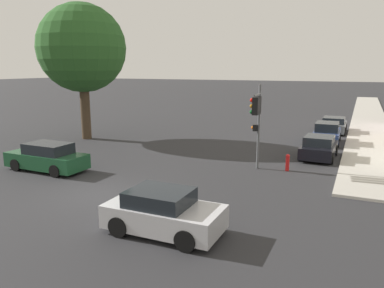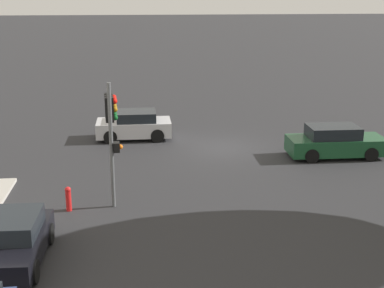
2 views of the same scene
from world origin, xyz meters
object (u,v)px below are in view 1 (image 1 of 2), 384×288
Objects in this scene: crossing_car_0 at (163,213)px; parked_car_2 at (334,125)px; traffic_signal at (256,111)px; parked_car_1 at (327,134)px; parked_car_0 at (319,148)px; street_tree at (82,49)px; fire_hydrant at (288,162)px; crossing_car_1 at (47,158)px.

crossing_car_0 is 23.91m from parked_car_2.
traffic_signal reaches higher than parked_car_1.
street_tree is at bearing 93.92° from parked_car_0.
fire_hydrant is (16.16, -3.01, -6.41)m from street_tree.
traffic_signal is 10.24m from parked_car_1.
traffic_signal reaches higher than crossing_car_1.
crossing_car_0 is at bearing 167.75° from parked_car_1.
traffic_signal is 9.20m from crossing_car_0.
street_tree reaches higher than fire_hydrant.
street_tree is at bearing 121.95° from parked_car_2.
crossing_car_1 is (-10.28, -4.52, -2.52)m from traffic_signal.
crossing_car_0 is 0.86× the size of crossing_car_1.
parked_car_2 is (0.11, 5.28, -0.09)m from parked_car_1.
parked_car_1 is at bearing 1.39° from parked_car_0.
crossing_car_0 is (13.78, -12.62, -6.19)m from street_tree.
crossing_car_0 reaches higher than parked_car_0.
fire_hydrant is at bearing 163.44° from parked_car_0.
traffic_signal is 1.13× the size of parked_car_1.
crossing_car_0 is 0.99× the size of parked_car_2.
street_tree is 19.68m from crossing_car_0.
crossing_car_0 is 4.28× the size of fire_hydrant.
traffic_signal is 1.20× the size of parked_car_0.
crossing_car_1 is 1.12× the size of parked_car_1.
parked_car_1 reaches higher than parked_car_2.
crossing_car_1 is at bearing -62.81° from street_tree.
parked_car_2 is (0.13, 10.30, -0.02)m from parked_car_0.
traffic_signal is at bearing -153.69° from fire_hydrant.
traffic_signal reaches higher than fire_hydrant.
parked_car_2 is at bearing 81.09° from crossing_car_0.
traffic_signal is at bearing 149.55° from parked_car_0.
parked_car_2 is at bearing -105.64° from traffic_signal.
traffic_signal is 11.51m from crossing_car_1.
parked_car_2 is at bearing 84.50° from fire_hydrant.
fire_hydrant is (-1.22, -3.70, -0.18)m from parked_car_0.
parked_car_2 is at bearing -2.28° from parked_car_1.
traffic_signal is 1.17× the size of crossing_car_0.
street_tree reaches higher than parked_car_0.
parked_car_0 is at bearing 71.81° from fire_hydrant.
parked_car_1 is at bearing 178.62° from parked_car_2.
traffic_signal is at bearing 85.02° from crossing_car_0.
parked_car_2 is 14.07m from fire_hydrant.
fire_hydrant is (1.60, 0.79, -2.75)m from traffic_signal.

